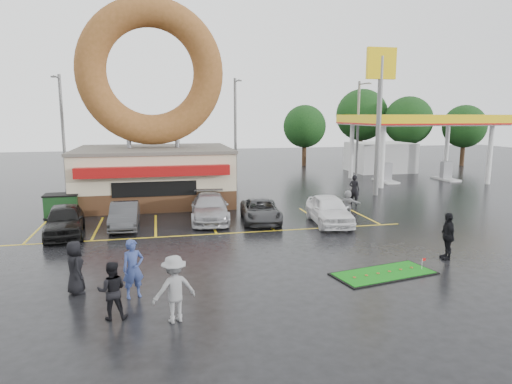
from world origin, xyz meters
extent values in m
plane|color=black|center=(0.00, 0.00, 0.00)|extent=(120.00, 120.00, 0.00)
cube|color=#472B19|center=(-3.00, 13.00, 0.60)|extent=(10.00, 8.00, 1.20)
cube|color=beige|center=(-3.00, 13.00, 2.35)|extent=(10.00, 8.00, 2.30)
cube|color=#59544C|center=(-3.00, 13.00, 3.60)|extent=(10.20, 8.20, 0.20)
cube|color=maroon|center=(-3.00, 8.70, 2.60)|extent=(9.00, 0.60, 0.60)
cylinder|color=slate|center=(-4.60, 13.00, 4.30)|extent=(0.30, 0.30, 1.20)
cylinder|color=slate|center=(-1.40, 13.00, 4.30)|extent=(0.30, 0.30, 1.20)
torus|color=brown|center=(-3.00, 13.00, 8.70)|extent=(9.60, 2.00, 9.60)
cylinder|color=silver|center=(15.00, 15.00, 2.50)|extent=(0.40, 0.40, 5.00)
cylinder|color=silver|center=(25.00, 15.00, 2.50)|extent=(0.40, 0.40, 5.00)
cylinder|color=silver|center=(15.00, 21.00, 2.50)|extent=(0.40, 0.40, 5.00)
cylinder|color=silver|center=(25.00, 21.00, 2.50)|extent=(0.40, 0.40, 5.00)
cube|color=silver|center=(20.00, 18.00, 5.25)|extent=(12.00, 8.00, 0.50)
cube|color=yellow|center=(20.00, 18.00, 5.55)|extent=(12.30, 8.30, 0.70)
cube|color=#99999E|center=(17.00, 18.00, 0.90)|extent=(0.90, 0.60, 1.60)
cube|color=#99999E|center=(23.00, 18.00, 0.90)|extent=(0.90, 0.60, 1.60)
cube|color=silver|center=(20.00, 25.00, 1.50)|extent=(6.00, 5.00, 3.00)
cylinder|color=slate|center=(13.00, 12.00, 5.00)|extent=(0.36, 0.36, 10.00)
cube|color=yellow|center=(13.00, 12.00, 9.50)|extent=(2.20, 0.30, 2.20)
cylinder|color=slate|center=(-10.00, 20.00, 4.50)|extent=(0.24, 0.24, 9.00)
cylinder|color=slate|center=(-10.00, 19.00, 8.70)|extent=(0.12, 2.00, 0.12)
cube|color=slate|center=(-10.00, 18.00, 8.65)|extent=(0.40, 0.18, 0.12)
cylinder|color=slate|center=(4.00, 21.00, 4.50)|extent=(0.24, 0.24, 9.00)
cylinder|color=slate|center=(4.00, 20.00, 8.70)|extent=(0.12, 2.00, 0.12)
cube|color=slate|center=(4.00, 19.00, 8.65)|extent=(0.40, 0.18, 0.12)
cylinder|color=slate|center=(16.00, 22.00, 4.50)|extent=(0.24, 0.24, 9.00)
cylinder|color=slate|center=(16.00, 21.00, 8.70)|extent=(0.12, 2.00, 0.12)
cube|color=slate|center=(16.00, 20.00, 8.65)|extent=(0.40, 0.18, 0.12)
cylinder|color=#332114|center=(26.00, 30.00, 1.44)|extent=(0.50, 0.50, 2.88)
sphere|color=black|center=(26.00, 30.00, 5.20)|extent=(5.60, 5.60, 5.60)
cylinder|color=#332114|center=(32.00, 28.00, 1.26)|extent=(0.50, 0.50, 2.52)
sphere|color=black|center=(32.00, 28.00, 4.55)|extent=(4.90, 4.90, 4.90)
cylinder|color=#332114|center=(22.00, 34.00, 1.62)|extent=(0.50, 0.50, 3.24)
sphere|color=black|center=(22.00, 34.00, 5.85)|extent=(6.30, 6.30, 6.30)
cylinder|color=#332114|center=(14.00, 32.00, 1.26)|extent=(0.50, 0.50, 2.52)
sphere|color=black|center=(14.00, 32.00, 4.55)|extent=(4.90, 4.90, 4.90)
imported|color=black|center=(-7.38, 4.73, 0.77)|extent=(2.35, 4.70, 1.54)
imported|color=#303133|center=(-4.59, 5.70, 0.67)|extent=(1.43, 4.06, 1.34)
imported|color=#9C9CA0|center=(0.01, 6.40, 0.74)|extent=(2.50, 5.23, 1.47)
imported|color=#323235|center=(2.75, 5.56, 0.61)|extent=(2.52, 4.63, 1.23)
imported|color=white|center=(6.30, 4.22, 0.79)|extent=(2.34, 4.82, 1.58)
imported|color=navy|center=(-3.68, -3.99, 0.98)|extent=(0.83, 0.69, 1.95)
imported|color=black|center=(-4.22, -5.52, 0.87)|extent=(0.86, 0.68, 1.74)
imported|color=gray|center=(-2.44, -6.08, 0.99)|extent=(1.44, 1.08, 1.98)
imported|color=black|center=(-5.59, -3.24, 0.90)|extent=(0.85, 1.03, 1.81)
imported|color=black|center=(8.83, -2.59, 0.98)|extent=(0.75, 1.24, 1.97)
imported|color=#959597|center=(8.03, 5.70, 0.79)|extent=(1.38, 1.34, 1.57)
imported|color=black|center=(9.96, 9.10, 0.99)|extent=(0.84, 0.84, 1.98)
cube|color=#163B19|center=(-8.31, 9.07, 0.65)|extent=(1.83, 1.24, 1.30)
cube|color=black|center=(5.39, -3.76, 0.02)|extent=(4.16, 2.43, 0.04)
cube|color=#126C13|center=(5.39, -3.76, 0.05)|extent=(3.95, 2.22, 0.03)
cylinder|color=silver|center=(7.01, -3.70, 0.27)|extent=(0.02, 0.02, 0.44)
cube|color=red|center=(7.08, -3.70, 0.44)|extent=(0.14, 0.01, 0.10)
camera|label=1|loc=(-2.79, -18.73, 5.95)|focal=32.00mm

